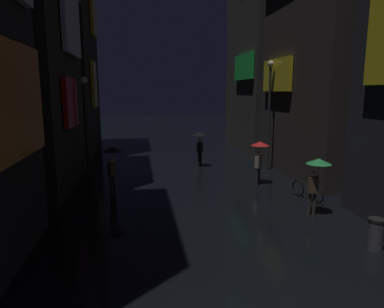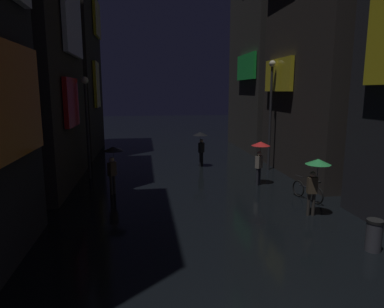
# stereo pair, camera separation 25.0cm
# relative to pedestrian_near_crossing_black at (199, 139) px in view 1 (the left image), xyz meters

# --- Properties ---
(building_left_far) EXTENTS (4.25, 7.47, 18.75)m
(building_left_far) POSITION_rel_pedestrian_near_crossing_black_xyz_m (-8.70, 6.01, 7.72)
(building_left_far) COLOR #2D2826
(building_left_far) RESTS_ON ground
(building_right_mid) EXTENTS (4.25, 7.96, 16.03)m
(building_right_mid) POSITION_rel_pedestrian_near_crossing_black_xyz_m (6.26, -2.74, 6.35)
(building_right_mid) COLOR #2D2826
(building_right_mid) RESTS_ON ground
(building_right_far) EXTENTS (4.25, 8.04, 19.84)m
(building_right_far) POSITION_rel_pedestrian_near_crossing_black_xyz_m (6.27, 6.28, 8.25)
(building_right_far) COLOR #33302D
(building_right_far) RESTS_ON ground
(pedestrian_near_crossing_black) EXTENTS (0.90, 0.90, 2.12)m
(pedestrian_near_crossing_black) POSITION_rel_pedestrian_near_crossing_black_xyz_m (0.00, 0.00, 0.00)
(pedestrian_near_crossing_black) COLOR black
(pedestrian_near_crossing_black) RESTS_ON ground
(pedestrian_midstreet_centre_green) EXTENTS (0.90, 0.90, 2.12)m
(pedestrian_midstreet_centre_green) POSITION_rel_pedestrian_near_crossing_black_xyz_m (2.78, -8.75, 0.00)
(pedestrian_midstreet_centre_green) COLOR #38332D
(pedestrian_midstreet_centre_green) RESTS_ON ground
(pedestrian_foreground_right_black) EXTENTS (0.90, 0.90, 2.12)m
(pedestrian_foreground_right_black) POSITION_rel_pedestrian_near_crossing_black_xyz_m (-4.74, -4.92, 0.00)
(pedestrian_foreground_right_black) COLOR #38332D
(pedestrian_foreground_right_black) RESTS_ON ground
(pedestrian_midstreet_left_red) EXTENTS (0.90, 0.90, 2.12)m
(pedestrian_midstreet_left_red) POSITION_rel_pedestrian_near_crossing_black_xyz_m (2.19, -4.39, 0.00)
(pedestrian_midstreet_left_red) COLOR #2D2D38
(pedestrian_midstreet_left_red) RESTS_ON ground
(bicycle_parked_at_storefront) EXTENTS (0.55, 1.77, 0.96)m
(bicycle_parked_at_storefront) POSITION_rel_pedestrian_near_crossing_black_xyz_m (3.38, -7.04, -1.28)
(bicycle_parked_at_storefront) COLOR black
(bicycle_parked_at_storefront) RESTS_ON ground
(streetlamp_left_far) EXTENTS (0.36, 0.36, 5.24)m
(streetlamp_left_far) POSITION_rel_pedestrian_near_crossing_black_xyz_m (-6.22, -1.97, 1.63)
(streetlamp_left_far) COLOR #2D2D33
(streetlamp_left_far) RESTS_ON ground
(streetlamp_right_far) EXTENTS (0.36, 0.36, 6.19)m
(streetlamp_right_far) POSITION_rel_pedestrian_near_crossing_black_xyz_m (3.78, -1.39, 2.14)
(streetlamp_right_far) COLOR #2D2D33
(streetlamp_right_far) RESTS_ON ground
(trash_bin) EXTENTS (0.46, 0.46, 0.93)m
(trash_bin) POSITION_rel_pedestrian_near_crossing_black_xyz_m (3.08, -11.68, -1.20)
(trash_bin) COLOR #3F3F47
(trash_bin) RESTS_ON ground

